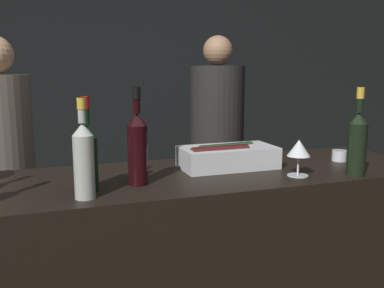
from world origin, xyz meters
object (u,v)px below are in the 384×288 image
at_px(ice_bin_with_bottles, 227,156).
at_px(red_wine_bottle_black_foil, 137,146).
at_px(red_wine_bottle_burgundy, 87,154).
at_px(person_blond_tee, 2,171).
at_px(rose_wine_bottle, 84,158).
at_px(candle_votive, 339,156).
at_px(wine_glass, 299,149).
at_px(person_in_hoodie, 217,144).
at_px(champagne_bottle, 357,141).

relative_size(ice_bin_with_bottles, red_wine_bottle_black_foil, 1.14).
height_order(red_wine_bottle_burgundy, person_blond_tee, person_blond_tee).
bearing_deg(rose_wine_bottle, candle_votive, 10.19).
xyz_separation_m(red_wine_bottle_burgundy, person_blond_tee, (-0.38, 1.03, -0.26)).
relative_size(wine_glass, red_wine_bottle_black_foil, 0.41).
relative_size(wine_glass, rose_wine_bottle, 0.44).
height_order(wine_glass, candle_votive, wine_glass).
bearing_deg(wine_glass, red_wine_bottle_burgundy, 175.67).
distance_m(red_wine_bottle_burgundy, person_in_hoodie, 1.70).
bearing_deg(person_blond_tee, candle_votive, 130.68).
bearing_deg(red_wine_bottle_burgundy, champagne_bottle, -6.92).
xyz_separation_m(red_wine_bottle_black_foil, person_in_hoodie, (0.86, 1.30, -0.25)).
bearing_deg(candle_votive, red_wine_bottle_burgundy, -174.02).
xyz_separation_m(ice_bin_with_bottles, person_blond_tee, (-0.99, 0.86, -0.18)).
height_order(candle_votive, person_in_hoodie, person_in_hoodie).
distance_m(candle_votive, rose_wine_bottle, 1.23).
height_order(wine_glass, rose_wine_bottle, rose_wine_bottle).
relative_size(wine_glass, person_in_hoodie, 0.09).
distance_m(ice_bin_with_bottles, red_wine_bottle_burgundy, 0.64).
height_order(candle_votive, red_wine_bottle_black_foil, red_wine_bottle_black_foil).
distance_m(wine_glass, rose_wine_bottle, 0.85).
relative_size(person_in_hoodie, person_blond_tee, 1.03).
height_order(rose_wine_bottle, red_wine_bottle_black_foil, red_wine_bottle_black_foil).
distance_m(rose_wine_bottle, red_wine_bottle_black_foil, 0.24).
height_order(candle_votive, person_blond_tee, person_blond_tee).
relative_size(red_wine_bottle_black_foil, red_wine_bottle_burgundy, 1.09).
bearing_deg(person_blond_tee, wine_glass, 118.74).
relative_size(wine_glass, champagne_bottle, 0.42).
distance_m(rose_wine_bottle, person_blond_tee, 1.21).
height_order(red_wine_bottle_black_foil, person_in_hoodie, person_in_hoodie).
height_order(wine_glass, red_wine_bottle_burgundy, red_wine_bottle_burgundy).
relative_size(wine_glass, candle_votive, 2.14).
relative_size(candle_votive, rose_wine_bottle, 0.21).
bearing_deg(wine_glass, rose_wine_bottle, -178.04).
bearing_deg(rose_wine_bottle, red_wine_bottle_black_foil, 29.40).
height_order(wine_glass, person_in_hoodie, person_in_hoodie).
xyz_separation_m(red_wine_bottle_burgundy, person_in_hoodie, (1.05, 1.32, -0.24)).
distance_m(ice_bin_with_bottles, candle_votive, 0.57).
height_order(ice_bin_with_bottles, champagne_bottle, champagne_bottle).
xyz_separation_m(red_wine_bottle_burgundy, champagne_bottle, (1.07, -0.13, 0.01)).
bearing_deg(candle_votive, person_blond_tee, 149.87).
bearing_deg(red_wine_bottle_burgundy, candle_votive, 5.98).
bearing_deg(champagne_bottle, candle_votive, 65.13).
bearing_deg(red_wine_bottle_black_foil, champagne_bottle, -9.95).
bearing_deg(champagne_bottle, person_blond_tee, 141.23).
relative_size(ice_bin_with_bottles, person_blond_tee, 0.25).
distance_m(candle_votive, red_wine_bottle_black_foil, 1.01).
height_order(person_in_hoodie, person_blond_tee, person_in_hoodie).
distance_m(wine_glass, red_wine_bottle_black_foil, 0.65).
relative_size(wine_glass, person_blond_tee, 0.09).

